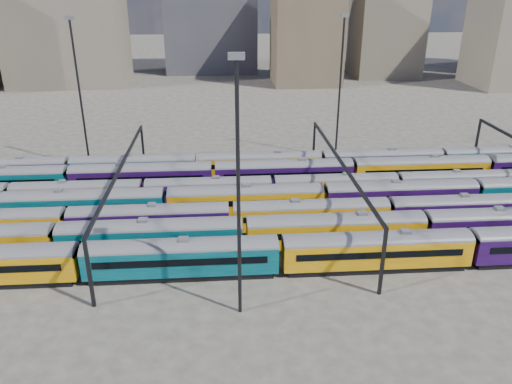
{
  "coord_description": "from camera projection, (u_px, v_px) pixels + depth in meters",
  "views": [
    {
      "loc": [
        -6.44,
        -63.72,
        31.18
      ],
      "look_at": [
        -1.67,
        1.55,
        3.0
      ],
      "focal_mm": 35.0,
      "sensor_mm": 36.0,
      "label": 1
    }
  ],
  "objects": [
    {
      "name": "rake_3",
      "position": [
        324.0,
        195.0,
        70.53
      ],
      "size": [
        132.55,
        3.23,
        5.45
      ],
      "color": "black",
      "rests_on": "ground"
    },
    {
      "name": "rake_6",
      "position": [
        197.0,
        163.0,
        83.1
      ],
      "size": [
        125.18,
        3.05,
        5.14
      ],
      "color": "black",
      "rests_on": "ground"
    },
    {
      "name": "mast_1",
      "position": [
        79.0,
        89.0,
        83.75
      ],
      "size": [
        1.4,
        0.5,
        25.6
      ],
      "color": "black",
      "rests_on": "ground"
    },
    {
      "name": "rake_1",
      "position": [
        424.0,
        225.0,
        62.07
      ],
      "size": [
        134.09,
        3.27,
        5.52
      ],
      "color": "black",
      "rests_on": "ground"
    },
    {
      "name": "rake_2",
      "position": [
        231.0,
        215.0,
        65.11
      ],
      "size": [
        125.87,
        3.07,
        5.17
      ],
      "color": "black",
      "rests_on": "ground"
    },
    {
      "name": "mast_2",
      "position": [
        238.0,
        184.0,
        45.12
      ],
      "size": [
        1.4,
        0.5,
        25.6
      ],
      "color": "black",
      "rests_on": "ground"
    },
    {
      "name": "ground",
      "position": [
        268.0,
        215.0,
        71.13
      ],
      "size": [
        500.0,
        500.0,
        0.0
      ],
      "primitive_type": "plane",
      "color": "#44403A",
      "rests_on": "ground"
    },
    {
      "name": "rake_4",
      "position": [
        209.0,
        187.0,
        74.17
      ],
      "size": [
        133.73,
        2.8,
        4.69
      ],
      "color": "black",
      "rests_on": "ground"
    },
    {
      "name": "rake_0",
      "position": [
        470.0,
        243.0,
        57.74
      ],
      "size": [
        132.5,
        3.23,
        5.45
      ],
      "color": "black",
      "rests_on": "ground"
    },
    {
      "name": "mast_3",
      "position": [
        340.0,
        83.0,
        88.6
      ],
      "size": [
        1.4,
        0.5,
        25.6
      ],
      "color": "black",
      "rests_on": "ground"
    },
    {
      "name": "gantry_2",
      "position": [
        341.0,
        169.0,
        69.12
      ],
      "size": [
        0.35,
        40.35,
        8.03
      ],
      "color": "black",
      "rests_on": "ground"
    },
    {
      "name": "rake_5",
      "position": [
        142.0,
        175.0,
        77.87
      ],
      "size": [
        156.16,
        3.26,
        5.5
      ],
      "color": "black",
      "rests_on": "ground"
    },
    {
      "name": "gantry_1",
      "position": [
        121.0,
        175.0,
        67.11
      ],
      "size": [
        0.35,
        40.35,
        8.03
      ],
      "color": "black",
      "rests_on": "ground"
    }
  ]
}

